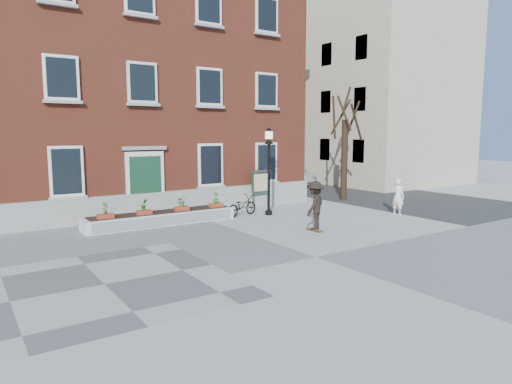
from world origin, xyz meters
TOP-DOWN VIEW (x-y plane):
  - ground at (0.00, 0.00)m, footprint 100.00×100.00m
  - checker_patch at (-6.00, 1.00)m, footprint 6.00×6.00m
  - bicycle at (1.72, 6.97)m, footprint 1.85×1.03m
  - parked_car at (10.87, 15.10)m, footprint 1.75×4.32m
  - bystander at (7.75, 3.30)m, footprint 0.48×0.66m
  - brick_building at (-2.00, 13.98)m, footprint 18.40×10.85m
  - planter_assembly at (-1.99, 7.18)m, footprint 6.20×1.12m
  - bare_tree at (9.01, 8.01)m, footprint 1.83×1.83m
  - side_street at (17.99, 19.78)m, footprint 15.20×36.00m
  - lamp_post at (2.88, 6.53)m, footprint 0.40×0.40m
  - notice_board at (3.75, 8.45)m, footprint 1.10×0.16m
  - skateboarder at (2.37, 2.80)m, footprint 1.36×1.16m

SIDE VIEW (x-z plane):
  - ground at x=0.00m, z-range 0.00..0.00m
  - checker_patch at x=-6.00m, z-range 0.00..0.01m
  - planter_assembly at x=-1.99m, z-range -0.27..0.88m
  - bicycle at x=1.72m, z-range 0.00..0.92m
  - parked_car at x=10.87m, z-range 0.00..1.39m
  - bystander at x=7.75m, z-range 0.00..1.67m
  - skateboarder at x=2.37m, z-range 0.03..1.94m
  - notice_board at x=3.75m, z-range 0.33..2.20m
  - lamp_post at x=2.88m, z-range 0.57..4.50m
  - bare_tree at x=9.01m, z-range -0.29..5.87m
  - brick_building at x=-2.00m, z-range 0.00..12.60m
  - side_street at x=17.99m, z-range -0.23..14.27m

